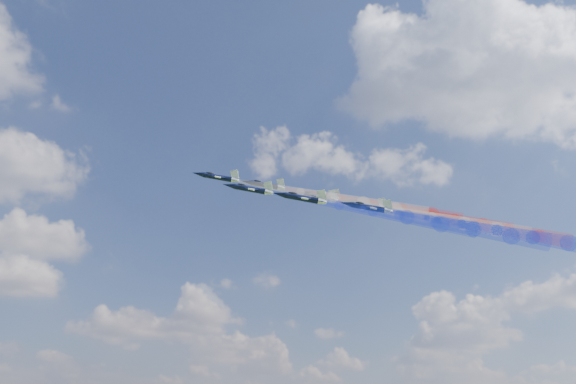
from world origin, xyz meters
TOP-DOWN VIEW (x-y plane):
  - jet_lead at (-9.16, 16.24)m, footprint 16.76×16.21m
  - trail_lead at (15.09, -0.90)m, footprint 42.13×32.63m
  - jet_inner_left at (-6.80, 2.99)m, footprint 16.76×16.21m
  - trail_inner_left at (17.45, -14.14)m, footprint 42.13×32.63m
  - jet_inner_right at (7.47, 20.15)m, footprint 16.76×16.21m
  - trail_inner_right at (31.72, 3.02)m, footprint 42.13×32.63m
  - jet_outer_left at (-2.18, -12.83)m, footprint 16.76×16.21m
  - trail_outer_left at (22.07, -29.97)m, footprint 42.13×32.63m
  - jet_center_third at (13.16, 3.37)m, footprint 16.76×16.21m
  - trail_center_third at (37.40, -13.76)m, footprint 42.13×32.63m
  - jet_outer_right at (25.11, 17.90)m, footprint 16.76×16.21m
  - trail_outer_right at (49.35, 0.76)m, footprint 42.13×32.63m
  - jet_rear_left at (15.94, -14.39)m, footprint 16.76×16.21m
  - trail_rear_left at (40.18, -31.52)m, footprint 42.13×32.63m
  - jet_rear_right at (29.42, 3.02)m, footprint 16.76×16.21m
  - trail_rear_right at (53.66, -14.12)m, footprint 42.13×32.63m

SIDE VIEW (x-z plane):
  - trail_outer_left at x=22.07m, z-range 111.54..126.82m
  - trail_rear_left at x=40.18m, z-range 111.94..127.23m
  - trail_inner_left at x=17.45m, z-range 117.41..132.70m
  - jet_outer_left at x=-2.18m, z-range 120.55..129.92m
  - jet_rear_left at x=15.94m, z-range 120.96..130.33m
  - trail_center_third at x=37.40m, z-range 119.16..134.44m
  - trail_rear_right at x=53.66m, z-range 119.63..134.92m
  - jet_inner_left at x=-6.80m, z-range 126.43..135.80m
  - trail_lead at x=15.09m, z-range 124.10..139.39m
  - jet_center_third at x=13.16m, z-range 128.17..137.54m
  - trail_outer_right at x=49.35m, z-range 125.62..140.91m
  - jet_rear_right at x=29.42m, z-range 128.65..138.02m
  - trail_inner_right at x=31.72m, z-range 126.26..141.55m
  - jet_lead at x=-9.16m, z-range 133.12..142.49m
  - jet_outer_right at x=25.11m, z-range 134.64..144.01m
  - jet_inner_right at x=7.47m, z-range 135.28..144.64m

